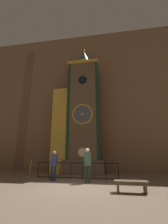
# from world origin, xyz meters

# --- Properties ---
(ground_plane) EXTENTS (28.00, 28.00, 0.00)m
(ground_plane) POSITION_xyz_m (0.00, 0.00, 0.00)
(ground_plane) COLOR #75604C
(cathedral_back_wall) EXTENTS (24.00, 0.32, 13.33)m
(cathedral_back_wall) POSITION_xyz_m (-0.09, 6.00, 6.66)
(cathedral_back_wall) COLOR #846047
(cathedral_back_wall) RESTS_ON ground_plane
(clock_tower) EXTENTS (4.06, 1.80, 10.76)m
(clock_tower) POSITION_xyz_m (-0.90, 4.67, 4.50)
(clock_tower) COLOR brown
(clock_tower) RESTS_ON ground_plane
(railing_fence) EXTENTS (4.94, 0.05, 0.93)m
(railing_fence) POSITION_xyz_m (-0.54, 2.29, 0.52)
(railing_fence) COLOR black
(railing_fence) RESTS_ON ground_plane
(visitor_near) EXTENTS (0.35, 0.23, 1.60)m
(visitor_near) POSITION_xyz_m (-1.68, 1.46, 0.96)
(visitor_near) COLOR #1B213A
(visitor_near) RESTS_ON ground_plane
(visitor_far) EXTENTS (0.39, 0.30, 1.73)m
(visitor_far) POSITION_xyz_m (0.28, 1.16, 1.05)
(visitor_far) COLOR #213427
(visitor_far) RESTS_ON ground_plane
(stanchion_post) EXTENTS (0.28, 0.28, 1.07)m
(stanchion_post) POSITION_xyz_m (-3.53, 2.28, 0.35)
(stanchion_post) COLOR #B28E33
(stanchion_post) RESTS_ON ground_plane
(visitor_bench) EXTENTS (1.27, 0.40, 0.44)m
(visitor_bench) POSITION_xyz_m (2.24, -0.51, 0.31)
(visitor_bench) COLOR brown
(visitor_bench) RESTS_ON ground_plane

